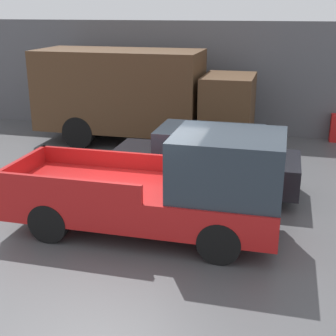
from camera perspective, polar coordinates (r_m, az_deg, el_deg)
The scene contains 5 objects.
ground_plane at distance 10.21m, azimuth -3.39°, elevation -7.66°, with size 60.00×60.00×0.00m, color #4C4C4F.
building_wall at distance 18.00m, azimuth 5.18°, elevation 10.88°, with size 28.00×0.15×4.13m.
pickup_truck at distance 9.61m, azimuth 0.28°, elevation -2.49°, with size 5.64×2.03×2.28m.
car at distance 12.02m, azimuth 4.61°, elevation 0.91°, with size 4.78×1.93×1.70m.
delivery_truck at distance 16.38m, azimuth -3.70°, elevation 9.08°, with size 7.42×2.50×3.22m.
Camera 1 is at (2.82, -8.69, 4.57)m, focal length 50.00 mm.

